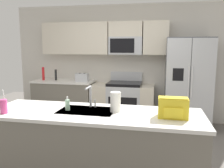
{
  "coord_description": "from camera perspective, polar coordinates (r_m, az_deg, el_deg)",
  "views": [
    {
      "loc": [
        0.79,
        -3.24,
        1.68
      ],
      "look_at": [
        0.01,
        0.6,
        1.05
      ],
      "focal_mm": 37.88,
      "sensor_mm": 36.0,
      "label": 1
    }
  ],
  "objects": [
    {
      "name": "ground_plane",
      "position": [
        3.73,
        -2.02,
        -17.61
      ],
      "size": [
        9.0,
        9.0,
        0.0
      ],
      "primitive_type": "plane",
      "color": "#66605B",
      "rests_on": "ground"
    },
    {
      "name": "kitchen_wall_unit",
      "position": [
        5.41,
        1.58,
        6.93
      ],
      "size": [
        5.2,
        0.43,
        2.6
      ],
      "color": "beige",
      "rests_on": "ground"
    },
    {
      "name": "back_counter",
      "position": [
        5.62,
        -11.44,
        -3.68
      ],
      "size": [
        1.39,
        0.63,
        0.9
      ],
      "color": "slate",
      "rests_on": "ground"
    },
    {
      "name": "range_oven",
      "position": [
        5.25,
        2.63,
        -4.5
      ],
      "size": [
        1.36,
        0.61,
        1.1
      ],
      "color": "#B7BABF",
      "rests_on": "ground"
    },
    {
      "name": "refrigerator",
      "position": [
        5.06,
        17.8,
        0.11
      ],
      "size": [
        0.9,
        0.76,
        1.85
      ],
      "color": "#4C4F54",
      "rests_on": "ground"
    },
    {
      "name": "island_counter",
      "position": [
        3.02,
        -4.4,
        -14.9
      ],
      "size": [
        2.59,
        0.85,
        0.9
      ],
      "color": "slate",
      "rests_on": "ground"
    },
    {
      "name": "toaster",
      "position": [
        5.32,
        -7.21,
        1.61
      ],
      "size": [
        0.28,
        0.16,
        0.18
      ],
      "color": "#B7BABF",
      "rests_on": "back_counter"
    },
    {
      "name": "pepper_mill",
      "position": [
        5.6,
        -13.4,
        2.15
      ],
      "size": [
        0.05,
        0.05,
        0.25
      ],
      "primitive_type": "cylinder",
      "color": "black",
      "rests_on": "back_counter"
    },
    {
      "name": "bottle_red",
      "position": [
        5.71,
        -16.25,
        2.44
      ],
      "size": [
        0.06,
        0.06,
        0.3
      ],
      "primitive_type": "cylinder",
      "color": "red",
      "rests_on": "back_counter"
    },
    {
      "name": "sink_faucet",
      "position": [
        3.03,
        -5.26,
        -2.57
      ],
      "size": [
        0.08,
        0.21,
        0.28
      ],
      "color": "#B7BABF",
      "rests_on": "island_counter"
    },
    {
      "name": "drink_cup_pink",
      "position": [
        3.04,
        -24.69,
        -4.93
      ],
      "size": [
        0.08,
        0.08,
        0.29
      ],
      "color": "#EA4C93",
      "rests_on": "island_counter"
    },
    {
      "name": "soap_dispenser",
      "position": [
        2.96,
        -10.7,
        -4.95
      ],
      "size": [
        0.06,
        0.06,
        0.17
      ],
      "color": "#A5D8B2",
      "rests_on": "island_counter"
    },
    {
      "name": "paper_towel_roll",
      "position": [
        2.83,
        0.84,
        -4.34
      ],
      "size": [
        0.12,
        0.12,
        0.24
      ],
      "primitive_type": "cylinder",
      "color": "white",
      "rests_on": "island_counter"
    },
    {
      "name": "backpack",
      "position": [
        2.69,
        14.51,
        -5.44
      ],
      "size": [
        0.32,
        0.22,
        0.23
      ],
      "color": "yellow",
      "rests_on": "island_counter"
    }
  ]
}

